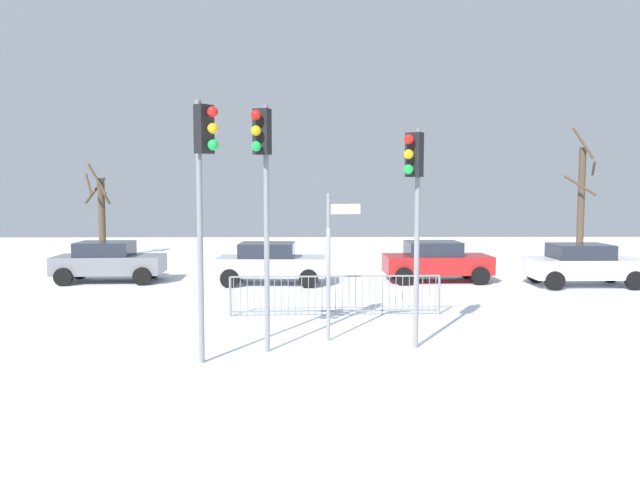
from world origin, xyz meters
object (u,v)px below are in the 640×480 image
(bare_tree_left, at_px, (581,201))
(bare_tree_centre, at_px, (101,213))
(traffic_light_rear_left, at_px, (204,173))
(traffic_light_rear_right, at_px, (263,173))
(car_white_far, at_px, (583,264))
(car_grey_trailing, at_px, (109,261))
(direction_sign_post, at_px, (331,259))
(car_silver_near, at_px, (270,263))
(car_red_mid, at_px, (436,261))
(traffic_light_mid_right, at_px, (414,188))

(bare_tree_left, xyz_separation_m, bare_tree_centre, (-23.06, 1.87, -0.62))
(traffic_light_rear_left, xyz_separation_m, traffic_light_rear_right, (1.05, 0.76, 0.02))
(car_white_far, distance_m, car_grey_trailing, 16.81)
(direction_sign_post, bearing_deg, bare_tree_left, 32.93)
(car_grey_trailing, height_order, bare_tree_left, bare_tree_left)
(traffic_light_rear_left, bearing_deg, bare_tree_centre, -115.48)
(bare_tree_left, bearing_deg, traffic_light_rear_right, -130.23)
(direction_sign_post, relative_size, bare_tree_centre, 0.71)
(car_silver_near, xyz_separation_m, car_grey_trailing, (-5.90, 0.55, 0.00))
(traffic_light_rear_right, height_order, car_grey_trailing, traffic_light_rear_right)
(car_grey_trailing, xyz_separation_m, bare_tree_centre, (-3.06, 8.21, 1.44))
(bare_tree_centre, bearing_deg, traffic_light_rear_left, -65.79)
(car_silver_near, bearing_deg, direction_sign_post, -75.00)
(car_white_far, xyz_separation_m, car_grey_trailing, (-16.77, 1.19, 0.00))
(traffic_light_rear_right, relative_size, direction_sign_post, 1.54)
(car_white_far, xyz_separation_m, car_red_mid, (-4.88, 1.13, 0.00))
(traffic_light_rear_right, xyz_separation_m, bare_tree_left, (13.60, 16.08, -0.85))
(car_grey_trailing, bearing_deg, car_white_far, -6.58)
(car_silver_near, bearing_deg, car_red_mid, 6.53)
(direction_sign_post, height_order, car_red_mid, direction_sign_post)
(direction_sign_post, relative_size, car_red_mid, 0.85)
(car_silver_near, distance_m, bare_tree_left, 15.82)
(traffic_light_rear_left, relative_size, bare_tree_left, 0.80)
(traffic_light_rear_left, bearing_deg, bare_tree_left, 179.29)
(car_red_mid, bearing_deg, bare_tree_left, 36.52)
(traffic_light_mid_right, distance_m, car_grey_trailing, 13.64)
(traffic_light_mid_right, distance_m, traffic_light_rear_right, 3.12)
(direction_sign_post, bearing_deg, car_red_mid, 46.64)
(bare_tree_left, bearing_deg, car_white_far, -113.21)
(traffic_light_rear_right, distance_m, car_grey_trailing, 12.01)
(traffic_light_rear_right, xyz_separation_m, car_grey_trailing, (-6.40, 9.74, -2.91))
(traffic_light_rear_left, xyz_separation_m, car_silver_near, (0.55, 9.96, -2.89))
(traffic_light_mid_right, relative_size, car_red_mid, 1.19)
(traffic_light_rear_right, relative_size, bare_tree_centre, 1.09)
(traffic_light_mid_right, height_order, car_red_mid, traffic_light_mid_right)
(traffic_light_rear_right, xyz_separation_m, direction_sign_post, (1.40, 1.04, -1.85))
(car_white_far, height_order, bare_tree_centre, bare_tree_centre)
(car_red_mid, relative_size, bare_tree_centre, 0.83)
(traffic_light_mid_right, bearing_deg, traffic_light_rear_left, 50.84)
(traffic_light_mid_right, bearing_deg, car_red_mid, -67.70)
(bare_tree_left, relative_size, bare_tree_centre, 1.35)
(car_silver_near, xyz_separation_m, car_red_mid, (5.99, 0.48, 0.00))
(car_white_far, relative_size, car_grey_trailing, 0.98)
(direction_sign_post, relative_size, car_silver_near, 0.85)
(direction_sign_post, xyz_separation_m, bare_tree_centre, (-10.86, 16.90, 0.38))
(traffic_light_rear_left, distance_m, car_grey_trailing, 12.14)
(traffic_light_rear_right, height_order, car_red_mid, traffic_light_rear_right)
(car_white_far, bearing_deg, traffic_light_mid_right, -131.57)
(car_grey_trailing, xyz_separation_m, bare_tree_left, (20.00, 6.34, 2.06))
(traffic_light_mid_right, distance_m, car_silver_near, 9.95)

